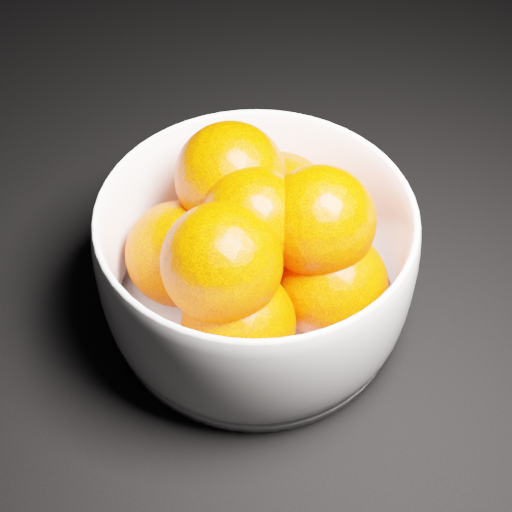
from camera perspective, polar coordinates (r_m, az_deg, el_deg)
bowl at (r=0.51m, az=-0.00°, el=-0.41°), size 0.23×0.23×0.11m
orange_pile at (r=0.50m, az=0.11°, el=1.18°), size 0.17×0.17×0.13m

